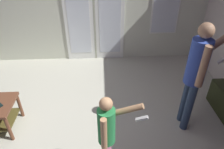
{
  "coord_description": "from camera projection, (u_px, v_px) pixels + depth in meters",
  "views": [
    {
      "loc": [
        0.66,
        -2.17,
        2.51
      ],
      "look_at": [
        0.78,
        0.04,
        1.03
      ],
      "focal_mm": 33.09,
      "sensor_mm": 36.0,
      "label": 1
    }
  ],
  "objects": [
    {
      "name": "person_child",
      "position": [
        108.0,
        132.0,
        2.26
      ],
      "size": [
        0.56,
        0.32,
        1.21
      ],
      "color": "pink",
      "rests_on": "ground_plane"
    },
    {
      "name": "ground_plane",
      "position": [
        62.0,
        134.0,
        3.17
      ],
      "size": [
        6.16,
        4.84,
        0.02
      ],
      "primitive_type": "cube",
      "color": "#B3B3A1"
    },
    {
      "name": "person_adult",
      "position": [
        196.0,
        71.0,
        2.78
      ],
      "size": [
        0.63,
        0.45,
        1.68
      ],
      "color": "navy",
      "rests_on": "ground_plane"
    },
    {
      "name": "wall_back_with_doors",
      "position": [
        74.0,
        2.0,
        4.41
      ],
      "size": [
        6.16,
        0.09,
        2.79
      ],
      "color": "beige",
      "rests_on": "ground_plane"
    }
  ]
}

